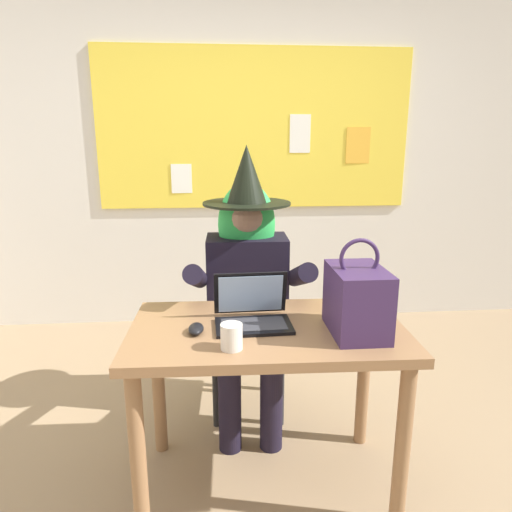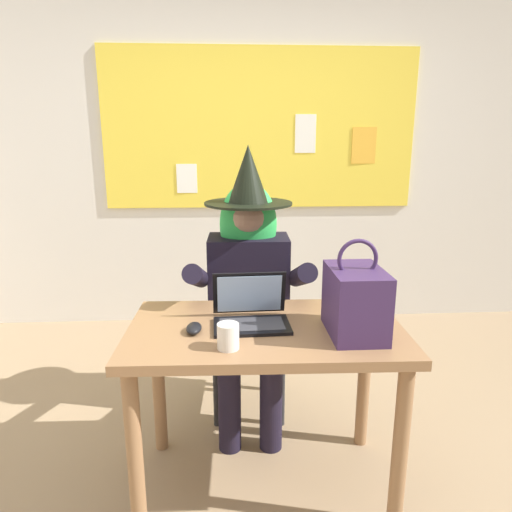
# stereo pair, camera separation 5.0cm
# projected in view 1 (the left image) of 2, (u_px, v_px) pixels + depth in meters

# --- Properties ---
(ground_plane) EXTENTS (24.00, 24.00, 0.00)m
(ground_plane) POSITION_uv_depth(u_px,v_px,m) (291.00, 481.00, 2.05)
(ground_plane) COLOR #937A5B
(wall_back_bulletin) EXTENTS (6.61, 2.16, 2.80)m
(wall_back_bulletin) POSITION_uv_depth(u_px,v_px,m) (255.00, 147.00, 3.61)
(wall_back_bulletin) COLOR silver
(wall_back_bulletin) RESTS_ON ground
(desk_main) EXTENTS (1.12, 0.66, 0.74)m
(desk_main) POSITION_uv_depth(u_px,v_px,m) (267.00, 353.00, 1.89)
(desk_main) COLOR #8E6642
(desk_main) RESTS_ON ground
(chair_at_desk) EXTENTS (0.44, 0.44, 0.91)m
(chair_at_desk) POSITION_uv_depth(u_px,v_px,m) (247.00, 316.00, 2.57)
(chair_at_desk) COLOR #2D3347
(chair_at_desk) RESTS_ON ground
(person_costumed) EXTENTS (0.60, 0.69, 1.45)m
(person_costumed) POSITION_uv_depth(u_px,v_px,m) (248.00, 273.00, 2.38)
(person_costumed) COLOR black
(person_costumed) RESTS_ON ground
(laptop) EXTENTS (0.31, 0.25, 0.20)m
(laptop) POSITION_uv_depth(u_px,v_px,m) (252.00, 313.00, 1.89)
(laptop) COLOR black
(laptop) RESTS_ON desk_main
(computer_mouse) EXTENTS (0.06, 0.11, 0.03)m
(computer_mouse) POSITION_uv_depth(u_px,v_px,m) (196.00, 329.00, 1.80)
(computer_mouse) COLOR black
(computer_mouse) RESTS_ON desk_main
(handbag) EXTENTS (0.20, 0.30, 0.38)m
(handbag) POSITION_uv_depth(u_px,v_px,m) (357.00, 300.00, 1.77)
(handbag) COLOR #38234C
(handbag) RESTS_ON desk_main
(coffee_mug) EXTENTS (0.08, 0.08, 0.09)m
(coffee_mug) POSITION_uv_depth(u_px,v_px,m) (232.00, 337.00, 1.65)
(coffee_mug) COLOR silver
(coffee_mug) RESTS_ON desk_main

